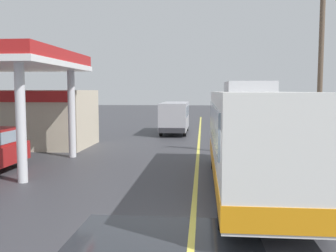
{
  "coord_description": "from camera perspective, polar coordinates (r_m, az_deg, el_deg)",
  "views": [
    {
      "loc": [
        0.23,
        -8.97,
        3.36
      ],
      "look_at": [
        -1.5,
        10.0,
        1.6
      ],
      "focal_mm": 40.81,
      "sensor_mm": 36.0,
      "label": 1
    }
  ],
  "objects": [
    {
      "name": "coach_bus_main",
      "position": [
        13.24,
        12.29,
        -1.95
      ],
      "size": [
        2.6,
        11.04,
        3.69
      ],
      "color": "white",
      "rests_on": "ground"
    },
    {
      "name": "pedestrian_near_pump",
      "position": [
        20.15,
        -21.93,
        -2.02
      ],
      "size": [
        0.55,
        0.22,
        1.66
      ],
      "color": "#33333F",
      "rests_on": "ground"
    },
    {
      "name": "ground",
      "position": [
        29.17,
        4.72,
        -1.36
      ],
      "size": [
        120.0,
        120.0,
        0.0
      ],
      "primitive_type": "plane",
      "color": "#38383D"
    },
    {
      "name": "lane_divider_stripe",
      "position": [
        24.21,
        4.62,
        -2.71
      ],
      "size": [
        0.16,
        50.0,
        0.01
      ],
      "primitive_type": "cube",
      "color": "#D8CC4C",
      "rests_on": "ground"
    },
    {
      "name": "wet_puddle_patch",
      "position": [
        8.79,
        -0.64,
        -17.16
      ],
      "size": [
        4.35,
        3.6,
        0.01
      ],
      "primitive_type": "cube",
      "color": "#26282D",
      "rests_on": "ground"
    },
    {
      "name": "utility_pole_roadside",
      "position": [
        19.4,
        21.83,
        8.27
      ],
      "size": [
        1.8,
        0.24,
        8.63
      ],
      "color": "brown",
      "rests_on": "ground"
    },
    {
      "name": "gas_station_roadside",
      "position": [
        22.63,
        -21.83,
        3.04
      ],
      "size": [
        9.1,
        11.95,
        5.1
      ],
      "color": "#B21E1E",
      "rests_on": "ground"
    },
    {
      "name": "minibus_opposing_lane",
      "position": [
        30.14,
        1.02,
        1.68
      ],
      "size": [
        2.04,
        6.13,
        2.44
      ],
      "color": "#A5A5AD",
      "rests_on": "ground"
    }
  ]
}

